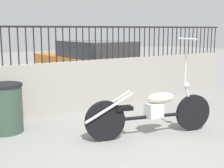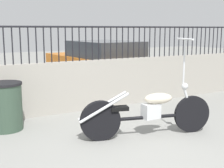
{
  "view_description": "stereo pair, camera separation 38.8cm",
  "coord_description": "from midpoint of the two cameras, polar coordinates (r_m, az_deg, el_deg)",
  "views": [
    {
      "loc": [
        -2.64,
        -3.2,
        1.71
      ],
      "look_at": [
        0.5,
        1.54,
        0.7
      ],
      "focal_mm": 50.0,
      "sensor_mm": 36.0,
      "label": 1
    },
    {
      "loc": [
        -2.31,
        -3.4,
        1.71
      ],
      "look_at": [
        0.5,
        1.54,
        0.7
      ],
      "focal_mm": 50.0,
      "sensor_mm": 36.0,
      "label": 2
    }
  ],
  "objects": [
    {
      "name": "motorcycle_black",
      "position": [
        5.02,
        7.78,
        -5.16
      ],
      "size": [
        2.16,
        0.8,
        1.57
      ],
      "rotation": [
        0.0,
        0.0,
        -0.27
      ],
      "color": "black",
      "rests_on": "ground_plane"
    },
    {
      "name": "car_orange",
      "position": [
        9.6,
        -0.73,
        3.92
      ],
      "size": [
        2.1,
        4.63,
        1.35
      ],
      "rotation": [
        0.0,
        0.0,
        1.64
      ],
      "color": "black",
      "rests_on": "ground_plane"
    },
    {
      "name": "trash_bin",
      "position": [
        5.54,
        -17.08,
        -3.93
      ],
      "size": [
        0.6,
        0.6,
        0.82
      ],
      "color": "#334738",
      "rests_on": "ground_plane"
    },
    {
      "name": "low_wall",
      "position": [
        6.46,
        -6.59,
        -0.56
      ],
      "size": [
        9.42,
        0.18,
        1.05
      ],
      "color": "#9E998E",
      "rests_on": "ground_plane"
    },
    {
      "name": "ground_plane",
      "position": [
        4.47,
        6.84,
        -12.51
      ],
      "size": [
        40.0,
        40.0,
        0.0
      ],
      "primitive_type": "plane",
      "color": "gray"
    },
    {
      "name": "fence_railing",
      "position": [
        6.35,
        -6.77,
        8.27
      ],
      "size": [
        9.42,
        0.04,
        0.72
      ],
      "color": "black",
      "rests_on": "low_wall"
    }
  ]
}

